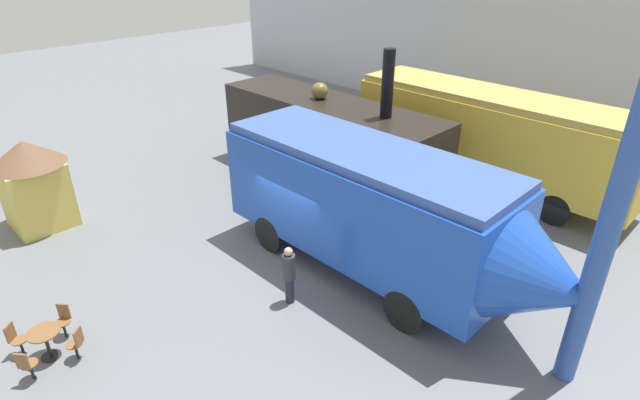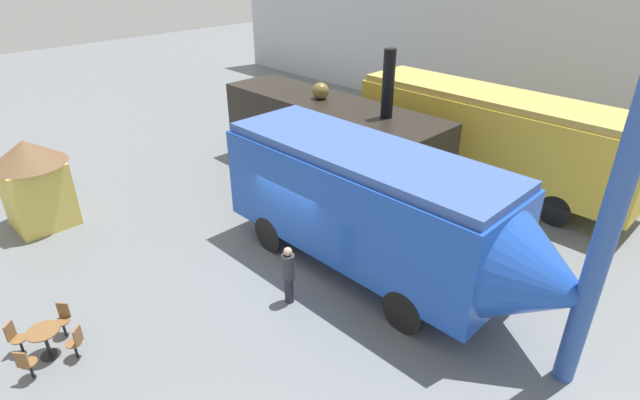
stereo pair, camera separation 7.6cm
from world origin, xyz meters
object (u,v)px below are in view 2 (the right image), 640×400
object	(u,v)px
streamlined_locomotive	(385,210)
cafe_chair_0	(15,336)
visitor_person	(289,273)
ticket_kiosk	(33,179)
passenger_coach_vintage	(492,133)
cafe_table_near	(45,337)
steam_locomotive	(330,131)

from	to	relation	value
streamlined_locomotive	cafe_chair_0	xyz separation A→B (m)	(-4.03, -8.27, -1.69)
visitor_person	ticket_kiosk	size ratio (longest dim) A/B	0.56
streamlined_locomotive	visitor_person	distance (m)	3.04
passenger_coach_vintage	cafe_table_near	distance (m)	15.75
visitor_person	steam_locomotive	bearing A→B (deg)	126.50
streamlined_locomotive	ticket_kiosk	bearing A→B (deg)	-150.18
steam_locomotive	cafe_table_near	world-z (taller)	steam_locomotive
cafe_table_near	ticket_kiosk	distance (m)	6.89
steam_locomotive	cafe_chair_0	xyz separation A→B (m)	(1.68, -12.04, -1.49)
visitor_person	cafe_chair_0	bearing A→B (deg)	-117.79
passenger_coach_vintage	steam_locomotive	world-z (taller)	steam_locomotive
steam_locomotive	cafe_table_near	size ratio (longest dim) A/B	13.15
cafe_chair_0	visitor_person	distance (m)	6.46
streamlined_locomotive	ticket_kiosk	distance (m)	11.47
cafe_table_near	visitor_person	world-z (taller)	visitor_person
steam_locomotive	passenger_coach_vintage	bearing A→B (deg)	39.59
passenger_coach_vintage	ticket_kiosk	bearing A→B (deg)	-123.78
passenger_coach_vintage	visitor_person	xyz separation A→B (m)	(-0.03, -10.23, -1.23)
streamlined_locomotive	cafe_chair_0	world-z (taller)	streamlined_locomotive
cafe_chair_0	streamlined_locomotive	bearing A→B (deg)	24.21
cafe_table_near	ticket_kiosk	world-z (taller)	ticket_kiosk
visitor_person	streamlined_locomotive	bearing A→B (deg)	68.15
cafe_chair_0	cafe_table_near	bearing A→B (deg)	0.00
steam_locomotive	cafe_table_near	distance (m)	11.87
steam_locomotive	cafe_chair_0	world-z (taller)	steam_locomotive
cafe_chair_0	ticket_kiosk	distance (m)	6.54
ticket_kiosk	steam_locomotive	bearing A→B (deg)	65.94
steam_locomotive	ticket_kiosk	distance (m)	10.37
streamlined_locomotive	cafe_table_near	size ratio (longest dim) A/B	13.93
steam_locomotive	visitor_person	distance (m)	7.95
streamlined_locomotive	cafe_chair_0	size ratio (longest dim) A/B	11.91
passenger_coach_vintage	visitor_person	world-z (taller)	passenger_coach_vintage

